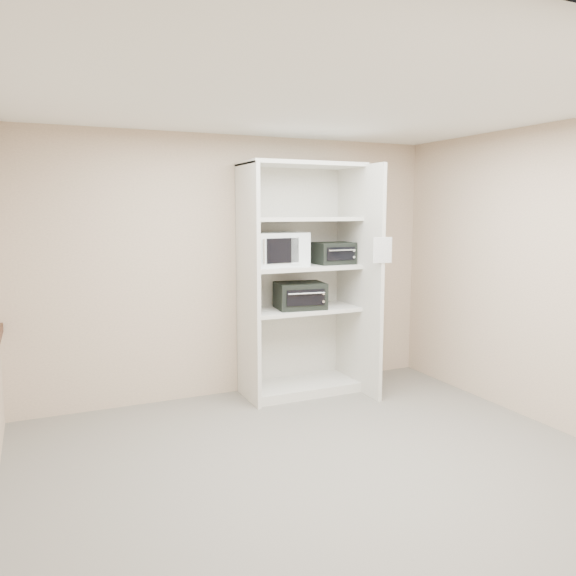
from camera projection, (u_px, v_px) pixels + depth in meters
name	position (u px, v px, depth m)	size (l,w,h in m)	color
floor	(324.00, 468.00, 4.26)	(4.50, 4.00, 0.01)	#645E55
ceiling	(327.00, 100.00, 3.89)	(4.50, 4.00, 0.01)	white
wall_back	(236.00, 267.00, 5.88)	(4.50, 0.02, 2.70)	beige
wall_front	(558.00, 358.00, 2.27)	(4.50, 0.02, 2.70)	beige
wall_right	(549.00, 277.00, 4.99)	(0.02, 4.00, 2.70)	beige
shelving_unit	(305.00, 287.00, 5.91)	(1.24, 0.92, 2.42)	silver
microwave	(276.00, 249.00, 5.77)	(0.57, 0.44, 0.34)	white
toaster_oven_upper	(334.00, 253.00, 5.97)	(0.40, 0.30, 0.23)	black
toaster_oven_lower	(300.00, 296.00, 5.85)	(0.49, 0.37, 0.27)	black
paper_sign	(383.00, 250.00, 5.51)	(0.20, 0.01, 0.25)	white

